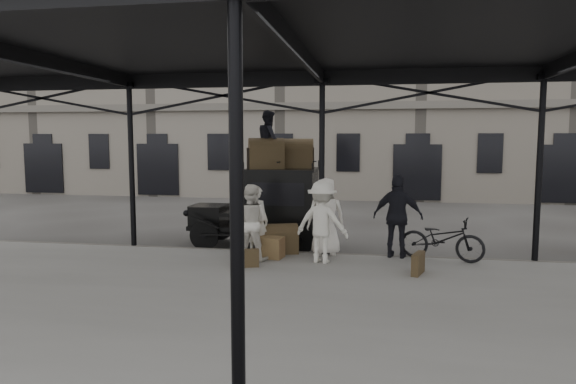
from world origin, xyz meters
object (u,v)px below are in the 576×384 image
Objects in this scene: porter_official at (398,216)px; bicycle at (442,239)px; porter_left at (257,220)px; taxi at (271,204)px; steamer_trunk_platform at (280,241)px; steamer_trunk_roof_near at (266,156)px.

porter_official reaches higher than bicycle.
porter_official reaches higher than porter_left.
taxi is 3.61m from porter_official.
bicycle reaches higher than steamer_trunk_platform.
bicycle is at bearing -159.69° from porter_left.
porter_official is at bearing -157.50° from porter_left.
steamer_trunk_roof_near is at bearing -7.72° from porter_official.
porter_official is at bearing 101.26° from bicycle.
taxi is at bearing 91.45° from steamer_trunk_platform.
steamer_trunk_platform is (0.51, -1.34, -0.75)m from taxi.
steamer_trunk_platform is at bearing -69.17° from taxi.
bicycle is 2.31× the size of steamer_trunk_platform.
porter_left is at bearing -106.09° from steamer_trunk_roof_near.
porter_left is 0.88× the size of bicycle.
taxi reaches higher than porter_official.
taxi is 4.63m from bicycle.
porter_left is at bearing 14.06° from porter_official.
steamer_trunk_roof_near reaches higher than taxi.
porter_left is 0.85× the size of porter_official.
porter_official is 1.13m from bicycle.
steamer_trunk_roof_near is at bearing -69.93° from porter_left.
bicycle is at bearing -175.43° from porter_official.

